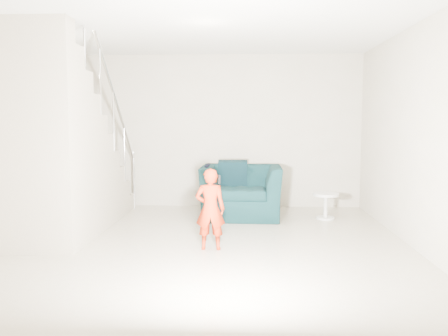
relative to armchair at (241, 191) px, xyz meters
The scene contains 13 objects.
floor 1.91m from the armchair, 102.33° to the right, with size 5.50×5.50×0.00m, color gray.
ceiling 2.95m from the armchair, 102.33° to the right, with size 5.50×5.50×0.00m, color silver.
back_wall 1.38m from the armchair, 113.33° to the left, with size 5.00×5.00×0.00m, color #A79D88.
front_wall 4.69m from the armchair, 94.98° to the right, with size 5.00×5.00×0.00m, color #A79D88.
left_wall 3.55m from the armchair, 147.81° to the right, with size 5.50×5.50×0.00m, color #A79D88.
right_wall 2.94m from the armchair, 40.98° to the right, with size 5.50×5.50×0.00m, color #A79D88.
armchair is the anchor object (origin of this frame).
toddler 1.98m from the armchair, 100.27° to the right, with size 0.36×0.23×0.98m, color #9F050D.
side_table 1.34m from the armchair, ahead, with size 0.41×0.41×0.41m.
staircase 2.77m from the armchair, 152.02° to the right, with size 1.02×3.03×3.62m.
cushion 0.43m from the armchair, 114.14° to the left, with size 0.48×0.14×0.46m, color black.
throw 0.56m from the armchair, behind, with size 0.06×0.57×0.64m, color black.
phone 2.06m from the armchair, 96.87° to the right, with size 0.02×0.05×0.10m, color black.
Camera 1 is at (0.47, -5.69, 1.55)m, focal length 38.00 mm.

